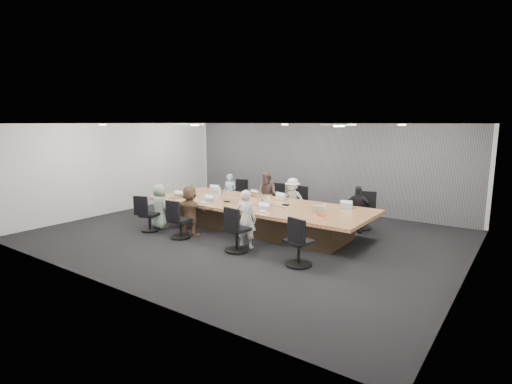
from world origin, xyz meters
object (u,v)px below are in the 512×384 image
Objects in this scene: person_3 at (357,209)px; chair_2 at (298,207)px; person_4 at (159,206)px; person_5 at (190,211)px; chair_1 at (273,203)px; stapler at (248,206)px; person_6 at (246,219)px; chair_5 at (180,223)px; bottle_green_right at (262,203)px; conference_table at (258,216)px; chair_0 at (236,198)px; person_2 at (292,200)px; laptop_0 at (218,191)px; laptop_1 at (257,196)px; person_0 at (230,193)px; chair_4 at (150,218)px; chair_6 at (237,233)px; mug_brown at (186,194)px; bottle_clear at (219,191)px; snack_packet at (322,215)px; chair_7 at (299,246)px; chair_3 at (362,214)px; laptop_4 at (174,198)px; canvas_bag at (318,209)px; laptop_5 at (205,203)px; laptop_6 at (260,211)px; laptop_3 at (349,208)px; bottle_green_left at (192,188)px; person_1 at (267,195)px.

chair_2 is at bearing 156.54° from person_3.
person_5 is at bearing -176.80° from person_4.
chair_1 is 4.86× the size of stapler.
person_4 is 2.90m from person_6.
chair_2 is 0.98× the size of chair_5.
person_6 is at bearing -78.97° from bottle_green_right.
conference_table is 7.77× the size of chair_0.
chair_0 is 0.61× the size of person_2.
laptop_0 is 0.25× the size of person_6.
bottle_green_right is at bearing 146.06° from laptop_0.
person_3 reaches higher than laptop_1.
chair_4 is at bearing -104.42° from person_0.
chair_6 is 2.80m from laptop_1.
mug_brown is at bearing -50.92° from person_5.
chair_0 is at bearing 82.22° from mug_brown.
chair_1 is 3.23× the size of bottle_clear.
chair_0 is at bearing -8.72° from chair_1.
snack_packet is (1.40, 1.33, 0.34)m from chair_6.
person_5 is at bearing 89.65° from chair_0.
chair_7 is 0.68× the size of person_0.
bottle_green_right is at bearing 32.73° from chair_3.
chair_7 is at bearing -63.79° from person_2.
laptop_4 is at bearing 71.11° from chair_4.
stapler is at bearing -79.37° from conference_table.
person_4 reaches higher than canvas_bag.
laptop_5 reaches higher than conference_table.
person_6 is at bearing 114.25° from chair_0.
laptop_6 is (0.00, 0.90, 0.33)m from chair_6.
chair_6 is 3.08m from person_2.
person_6 reaches higher than conference_table.
chair_7 is 3.35m from person_5.
person_5 reaches higher than person_4.
snack_packet reaches higher than chair_0.
stapler is at bearing 116.62° from chair_0.
person_2 is 2.46m from snack_packet.
chair_0 is 2.72× the size of laptop_6.
chair_7 is (2.78, -3.40, 0.03)m from chair_1.
snack_packet is (-0.18, -1.72, 0.14)m from person_3.
laptop_6 is (-1.58, -1.60, 0.00)m from laptop_3.
laptop_3 is 3.80m from bottle_clear.
laptop_4 is 1.26× the size of bottle_green_left.
bottle_green_right is at bearing 33.13° from chair_5.
chair_0 is at bearing 162.08° from person_3.
person_2 is 3.11m from bottle_green_left.
bottle_clear is (-0.96, -1.07, 0.17)m from person_1.
laptop_3 is (4.25, -0.90, 0.36)m from chair_0.
person_2 is at bearing 60.08° from chair_5.
chair_0 is 0.95× the size of chair_3.
person_0 is 0.96× the size of person_5.
person_1 is 0.55m from laptop_1.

